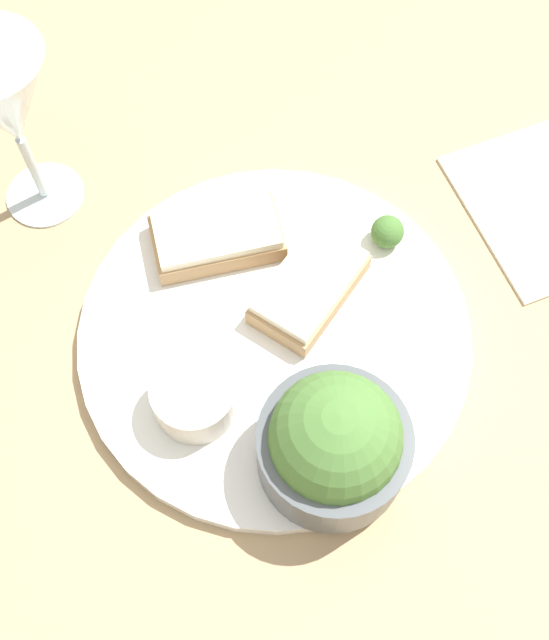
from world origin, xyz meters
name	(u,v)px	position (x,y,z in m)	size (l,w,h in m)	color
ground_plane	(274,339)	(0.00, 0.00, 0.00)	(4.00, 4.00, 0.00)	tan
dinner_plate	(274,335)	(0.00, 0.00, 0.01)	(0.30, 0.30, 0.01)	white
salad_bowl	(334,443)	(-0.02, -0.10, 0.05)	(0.10, 0.10, 0.09)	#4C5156
sauce_ramekin	(194,396)	(-0.08, -0.02, 0.03)	(0.06, 0.06, 0.04)	beige
cheese_toast_near	(217,235)	(0.01, 0.09, 0.03)	(0.11, 0.09, 0.03)	tan
cheese_toast_far	(309,287)	(0.04, 0.01, 0.03)	(0.11, 0.08, 0.03)	tan
wine_glass	(5,105)	(-0.08, 0.22, 0.11)	(0.08, 0.08, 0.16)	silver
garnish	(387,232)	(0.12, 0.02, 0.03)	(0.03, 0.03, 0.03)	#477533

